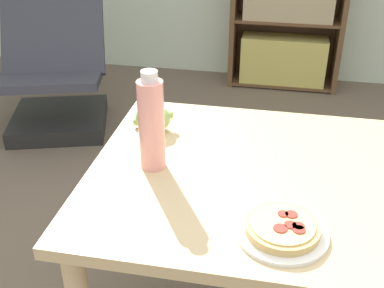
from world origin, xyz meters
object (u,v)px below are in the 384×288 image
drink_bottle (151,124)px  pizza_on_plate (282,230)px  lounge_chair_near (55,84)px  grape_bunch (153,118)px

drink_bottle → pizza_on_plate: bearing=-32.2°
pizza_on_plate → lounge_chair_near: (-1.45, 1.73, -0.46)m
grape_bunch → lounge_chair_near: 1.70m
pizza_on_plate → drink_bottle: (-0.38, 0.24, 0.12)m
grape_bunch → drink_bottle: size_ratio=0.46×
pizza_on_plate → lounge_chair_near: size_ratio=0.24×
pizza_on_plate → drink_bottle: size_ratio=0.75×
grape_bunch → lounge_chair_near: size_ratio=0.15×
drink_bottle → lounge_chair_near: (-1.07, 1.49, -0.58)m
pizza_on_plate → lounge_chair_near: lounge_chair_near is taller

